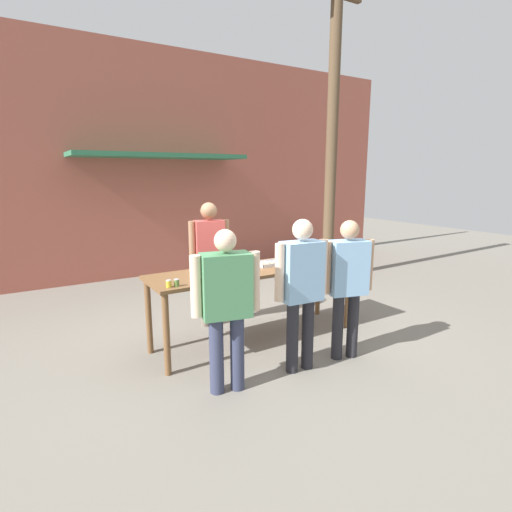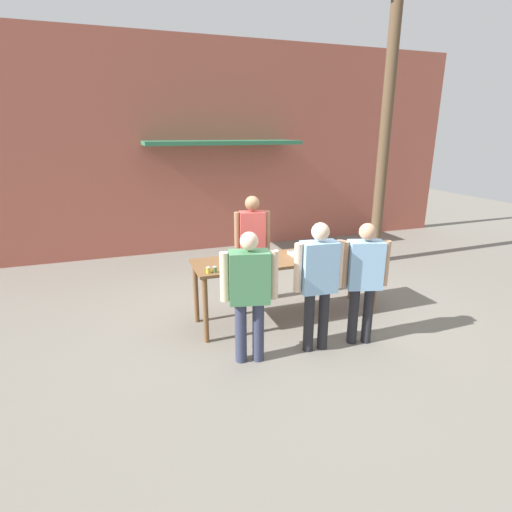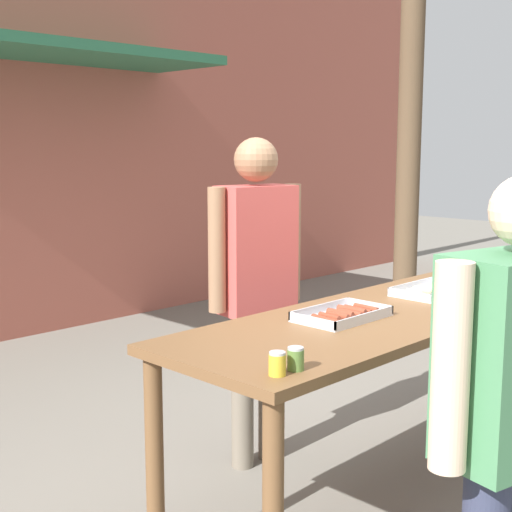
% 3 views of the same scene
% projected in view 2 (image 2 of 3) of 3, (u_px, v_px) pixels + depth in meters
% --- Properties ---
extents(ground_plane, '(24.00, 24.00, 0.00)m').
position_uv_depth(ground_plane, '(287.00, 317.00, 5.89)').
color(ground_plane, slate).
extents(building_facade_back, '(12.00, 1.11, 4.50)m').
position_uv_depth(building_facade_back, '(216.00, 149.00, 8.79)').
color(building_facade_back, '#A85647').
rests_on(building_facade_back, ground).
extents(serving_table, '(2.67, 0.75, 0.93)m').
position_uv_depth(serving_table, '(288.00, 264.00, 5.64)').
color(serving_table, brown).
rests_on(serving_table, ground).
extents(food_tray_sausages, '(0.40, 0.25, 0.04)m').
position_uv_depth(food_tray_sausages, '(256.00, 258.00, 5.51)').
color(food_tray_sausages, silver).
rests_on(food_tray_sausages, serving_table).
extents(food_tray_buns, '(0.41, 0.24, 0.05)m').
position_uv_depth(food_tray_buns, '(303.00, 253.00, 5.74)').
color(food_tray_buns, silver).
rests_on(food_tray_buns, serving_table).
extents(condiment_jar_mustard, '(0.06, 0.06, 0.08)m').
position_uv_depth(condiment_jar_mustard, '(208.00, 270.00, 4.97)').
color(condiment_jar_mustard, gold).
rests_on(condiment_jar_mustard, serving_table).
extents(condiment_jar_ketchup, '(0.06, 0.06, 0.08)m').
position_uv_depth(condiment_jar_ketchup, '(215.00, 269.00, 4.99)').
color(condiment_jar_ketchup, '#567A38').
rests_on(condiment_jar_ketchup, serving_table).
extents(beer_cup, '(0.09, 0.09, 0.09)m').
position_uv_depth(beer_cup, '(371.00, 251.00, 5.75)').
color(beer_cup, '#DBC67A').
rests_on(beer_cup, serving_table).
extents(person_server_behind_table, '(0.55, 0.27, 1.70)m').
position_uv_depth(person_server_behind_table, '(252.00, 240.00, 6.17)').
color(person_server_behind_table, '#756B5B').
rests_on(person_server_behind_table, ground).
extents(person_customer_holding_hotdog, '(0.65, 0.34, 1.58)m').
position_uv_depth(person_customer_holding_hotdog, '(249.00, 288.00, 4.51)').
color(person_customer_holding_hotdog, '#333851').
rests_on(person_customer_holding_hotdog, ground).
extents(person_customer_with_cup, '(0.59, 0.34, 1.58)m').
position_uv_depth(person_customer_with_cup, '(364.00, 274.00, 4.93)').
color(person_customer_with_cup, '#232328').
rests_on(person_customer_with_cup, ground).
extents(person_customer_waiting_in_line, '(0.62, 0.27, 1.63)m').
position_uv_depth(person_customer_waiting_in_line, '(318.00, 277.00, 4.75)').
color(person_customer_waiting_in_line, '#232328').
rests_on(person_customer_waiting_in_line, ground).
extents(utility_pole, '(1.10, 0.22, 5.88)m').
position_uv_depth(utility_pole, '(387.00, 109.00, 7.52)').
color(utility_pole, brown).
rests_on(utility_pole, ground).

